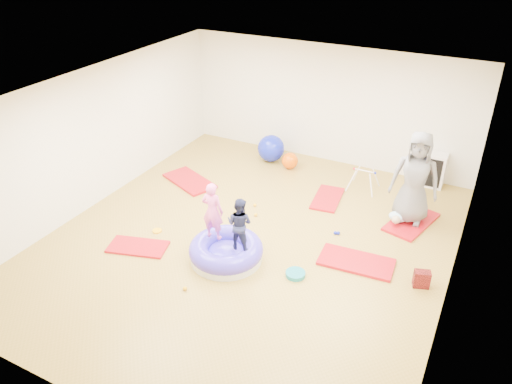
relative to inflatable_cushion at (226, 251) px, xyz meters
The scene contains 19 objects.
room 1.41m from the inflatable_cushion, 81.58° to the left, with size 7.01×8.01×2.81m.
gym_mat_front_left 1.67m from the inflatable_cushion, 164.26° to the right, with size 1.06×0.53×0.04m, color #AE1D10.
gym_mat_mid_left 3.04m from the inflatable_cushion, 136.06° to the left, with size 1.29×0.65×0.05m, color #AE1D10.
gym_mat_center_back 2.93m from the inflatable_cushion, 72.76° to the left, with size 1.07×0.53×0.04m, color #AE1D10.
gym_mat_right 2.28m from the inflatable_cushion, 23.99° to the left, with size 1.28×0.64×0.05m, color #AE1D10.
gym_mat_rear_right 3.77m from the inflatable_cushion, 45.10° to the left, with size 1.27×0.63×0.05m, color #AE1D10.
inflatable_cushion is the anchor object (origin of this frame).
child_pink 0.81m from the inflatable_cushion, 165.75° to the left, with size 0.39×0.26×1.08m, color pink.
child_navy 0.74m from the inflatable_cushion, ahead, with size 0.46×0.36×0.95m, color #1D2045.
adult_caregiver 3.81m from the inflatable_cushion, 46.14° to the left, with size 0.90×0.59×1.84m, color slate.
infant 3.46m from the inflatable_cushion, 45.94° to the left, with size 0.35×0.36×0.21m.
ball_pit_balls 1.04m from the inflatable_cushion, 66.19° to the left, with size 1.95×2.92×0.07m.
exercise_ball_blue 4.09m from the inflatable_cushion, 104.58° to the left, with size 0.65×0.65×0.65m, color #121FBC.
exercise_ball_orange 3.82m from the inflatable_cushion, 96.77° to the left, with size 0.39×0.39×0.39m, color #E75300.
infant_play_gym 3.82m from the inflatable_cushion, 68.40° to the left, with size 0.62×0.59×0.48m.
cube_shelf 5.14m from the inflatable_cushion, 59.97° to the left, with size 0.77×0.38×0.77m.
balance_disc 1.28m from the inflatable_cushion, ahead, with size 0.33×0.33×0.07m, color teal.
backpack 3.30m from the inflatable_cushion, 14.19° to the left, with size 0.26×0.16×0.30m, color maroon.
yellow_toy 1.63m from the inflatable_cushion, behind, with size 0.18×0.18×0.03m, color #FFB308.
Camera 1 is at (3.60, -6.73, 5.35)m, focal length 35.00 mm.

